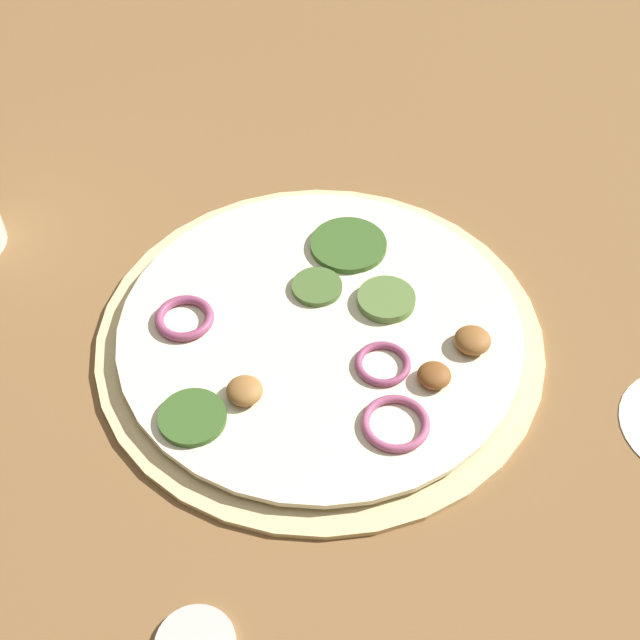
{
  "coord_description": "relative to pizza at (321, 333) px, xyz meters",
  "views": [
    {
      "loc": [
        0.32,
        0.2,
        0.44
      ],
      "look_at": [
        0.0,
        0.0,
        0.02
      ],
      "focal_mm": 50.0,
      "sensor_mm": 36.0,
      "label": 1
    }
  ],
  "objects": [
    {
      "name": "ground_plane",
      "position": [
        -0.0,
        -0.0,
        -0.01
      ],
      "size": [
        3.0,
        3.0,
        0.0
      ],
      "primitive_type": "plane",
      "color": "brown"
    },
    {
      "name": "pizza",
      "position": [
        0.0,
        0.0,
        0.0
      ],
      "size": [
        0.29,
        0.29,
        0.02
      ],
      "color": "beige",
      "rests_on": "ground_plane"
    }
  ]
}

